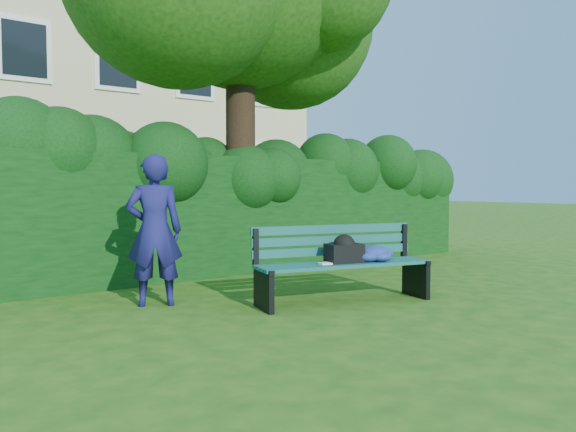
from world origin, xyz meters
TOP-DOWN VIEW (x-y plane):
  - ground at (0.00, 0.00)m, footprint 80.00×80.00m
  - apartment_building at (-0.00, 13.99)m, footprint 16.00×8.08m
  - hedge at (0.00, 2.20)m, footprint 10.00×1.00m
  - park_bench at (-0.07, -0.68)m, footprint 2.16×1.06m
  - man_reading at (-1.98, 0.50)m, footprint 0.74×0.63m

SIDE VIEW (x-z plane):
  - ground at x=0.00m, z-range 0.00..0.00m
  - park_bench at x=-0.07m, z-range 0.05..0.94m
  - man_reading at x=-1.98m, z-range 0.00..1.71m
  - hedge at x=0.00m, z-range 0.00..1.80m
  - apartment_building at x=0.00m, z-range 0.00..12.00m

